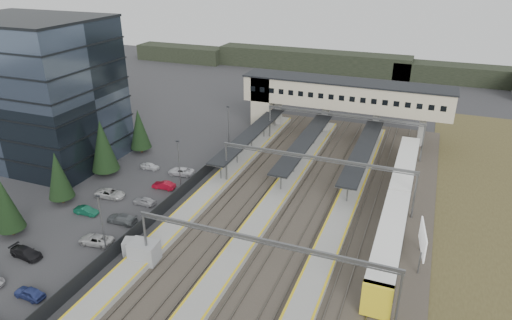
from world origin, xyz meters
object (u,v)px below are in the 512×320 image
at_px(billboard, 423,240).
at_px(relay_cabin_near, 144,252).
at_px(relay_cabin_far, 133,247).
at_px(footbridge, 330,96).
at_px(office_building, 37,91).
at_px(train, 398,204).

bearing_deg(billboard, relay_cabin_near, -158.85).
distance_m(relay_cabin_far, footbridge, 50.88).
bearing_deg(relay_cabin_far, office_building, 148.82).
bearing_deg(footbridge, relay_cabin_near, -101.74).
xyz_separation_m(office_building, train, (60.00, 1.45, -10.02)).
relative_size(office_building, relay_cabin_far, 9.45).
distance_m(office_building, relay_cabin_near, 40.24).
height_order(relay_cabin_far, footbridge, footbridge).
xyz_separation_m(relay_cabin_far, billboard, (32.54, 10.78, 2.21)).
distance_m(relay_cabin_far, train, 35.34).
bearing_deg(footbridge, billboard, -62.37).
height_order(relay_cabin_near, relay_cabin_far, relay_cabin_near).
relative_size(relay_cabin_near, footbridge, 0.09).
bearing_deg(office_building, billboard, -7.18).
bearing_deg(relay_cabin_near, billboard, 21.15).
height_order(office_building, train, office_building).
distance_m(train, billboard, 10.18).
relative_size(office_building, relay_cabin_near, 6.96).
bearing_deg(relay_cabin_near, footbridge, 78.26).
relative_size(relay_cabin_far, train, 0.06).
distance_m(footbridge, train, 33.37).
distance_m(footbridge, billboard, 43.17).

